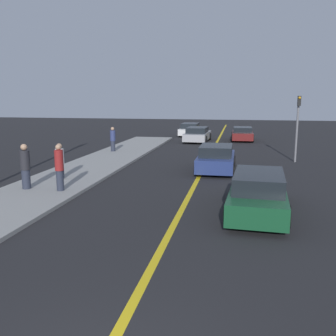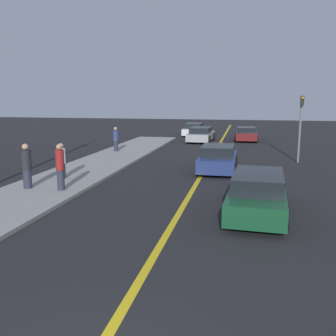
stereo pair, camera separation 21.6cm
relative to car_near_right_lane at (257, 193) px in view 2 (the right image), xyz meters
The scene contains 12 objects.
road_center_line 9.93m from the car_near_right_lane, 104.32° to the left, with size 0.20×60.00×0.01m.
sidewalk_left 10.45m from the car_near_right_lane, 142.43° to the left, with size 3.39×29.53×0.12m.
car_near_right_lane is the anchor object (origin of this frame).
car_ahead_center 7.00m from the car_near_right_lane, 104.56° to the left, with size 1.91×4.06×1.32m.
car_far_distant 19.78m from the car_near_right_lane, 101.99° to the left, with size 2.07×4.41×1.23m.
car_parked_left_lot 20.81m from the car_near_right_lane, 91.05° to the left, with size 1.89×3.85×1.18m.
car_oncoming_far 24.80m from the car_near_right_lane, 102.46° to the left, with size 1.91×4.37×1.22m.
pedestrian_near_curb 7.48m from the car_near_right_lane, behind, with size 0.33×0.33×1.80m.
pedestrian_mid_group 8.92m from the car_near_right_lane, behind, with size 0.39×0.39×1.78m.
pedestrian_far_standing 8.94m from the car_near_right_lane, 159.94° to the left, with size 0.37×0.37×1.57m.
pedestrian_by_sign 14.73m from the car_near_right_lane, 127.33° to the left, with size 0.35×0.35×1.62m.
traffic_light 10.69m from the car_near_right_lane, 75.95° to the left, with size 0.18×0.40×3.76m.
Camera 2 is at (2.00, -3.56, 3.67)m, focal length 40.00 mm.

